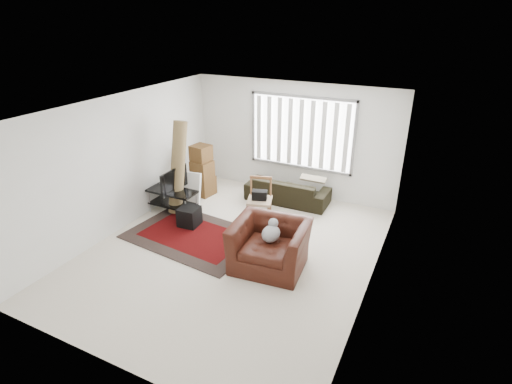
# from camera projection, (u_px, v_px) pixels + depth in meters

# --- Properties ---
(room) EXTENTS (6.00, 6.02, 2.71)m
(room) POSITION_uv_depth(u_px,v_px,m) (246.00, 154.00, 7.19)
(room) COLOR beige
(room) RESTS_ON ground
(persian_rug) EXTENTS (2.73, 1.97, 0.02)m
(persian_rug) POSITION_uv_depth(u_px,v_px,m) (194.00, 236.00, 7.99)
(persian_rug) COLOR black
(persian_rug) RESTS_ON ground
(tv_stand) EXTENTS (1.09, 0.49, 0.55)m
(tv_stand) POSITION_uv_depth(u_px,v_px,m) (172.00, 197.00, 8.77)
(tv_stand) COLOR black
(tv_stand) RESTS_ON ground
(tv) EXTENTS (0.11, 0.88, 0.51)m
(tv) POSITION_uv_depth(u_px,v_px,m) (171.00, 180.00, 8.60)
(tv) COLOR black
(tv) RESTS_ON tv_stand
(subwoofer) EXTENTS (0.42, 0.42, 0.40)m
(subwoofer) POSITION_uv_depth(u_px,v_px,m) (189.00, 216.00, 8.30)
(subwoofer) COLOR black
(subwoofer) RESTS_ON persian_rug
(moving_boxes) EXTENTS (0.57, 0.53, 1.24)m
(moving_boxes) POSITION_uv_depth(u_px,v_px,m) (202.00, 172.00, 9.61)
(moving_boxes) COLOR brown
(moving_boxes) RESTS_ON ground
(white_flatpack) EXTENTS (0.65, 0.36, 0.78)m
(white_flatpack) POSITION_uv_depth(u_px,v_px,m) (188.00, 189.00, 9.17)
(white_flatpack) COLOR silver
(white_flatpack) RESTS_ON ground
(rolled_rug) EXTENTS (0.33, 0.74, 2.03)m
(rolled_rug) POSITION_uv_depth(u_px,v_px,m) (178.00, 168.00, 8.66)
(rolled_rug) COLOR brown
(rolled_rug) RESTS_ON ground
(sofa) EXTENTS (1.95, 0.87, 0.74)m
(sofa) POSITION_uv_depth(u_px,v_px,m) (288.00, 187.00, 9.32)
(sofa) COLOR black
(sofa) RESTS_ON ground
(side_chair) EXTENTS (0.63, 0.63, 0.94)m
(side_chair) POSITION_uv_depth(u_px,v_px,m) (260.00, 198.00, 8.41)
(side_chair) COLOR tan
(side_chair) RESTS_ON ground
(armchair) EXTENTS (1.38, 1.23, 0.95)m
(armchair) POSITION_uv_depth(u_px,v_px,m) (270.00, 242.00, 6.88)
(armchair) COLOR #3A140C
(armchair) RESTS_ON ground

